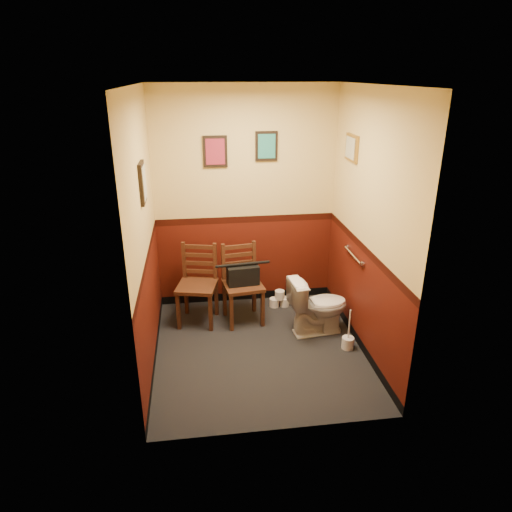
% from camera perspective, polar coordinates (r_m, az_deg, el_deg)
% --- Properties ---
extents(floor, '(2.20, 2.40, 0.00)m').
position_cam_1_polar(floor, '(5.06, 0.39, -11.64)').
color(floor, black).
rests_on(floor, ground).
extents(ceiling, '(2.20, 2.40, 0.00)m').
position_cam_1_polar(ceiling, '(4.21, 0.49, 20.63)').
color(ceiling, silver).
rests_on(ceiling, ground).
extents(wall_back, '(2.20, 0.00, 2.70)m').
position_cam_1_polar(wall_back, '(5.59, -1.32, 6.95)').
color(wall_back, '#451109').
rests_on(wall_back, ground).
extents(wall_front, '(2.20, 0.00, 2.70)m').
position_cam_1_polar(wall_front, '(3.36, 3.34, -3.65)').
color(wall_front, '#451109').
rests_on(wall_front, ground).
extents(wall_left, '(0.00, 2.40, 2.70)m').
position_cam_1_polar(wall_left, '(4.44, -13.77, 2.28)').
color(wall_left, '#451109').
rests_on(wall_left, ground).
extents(wall_right, '(0.00, 2.40, 2.70)m').
position_cam_1_polar(wall_right, '(4.73, 13.77, 3.48)').
color(wall_right, '#451109').
rests_on(wall_right, ground).
extents(grab_bar, '(0.05, 0.56, 0.06)m').
position_cam_1_polar(grab_bar, '(5.07, 12.06, 0.09)').
color(grab_bar, silver).
rests_on(grab_bar, wall_right).
extents(framed_print_back_a, '(0.28, 0.04, 0.36)m').
position_cam_1_polar(framed_print_back_a, '(5.42, -5.13, 12.88)').
color(framed_print_back_a, black).
rests_on(framed_print_back_a, wall_back).
extents(framed_print_back_b, '(0.26, 0.04, 0.34)m').
position_cam_1_polar(framed_print_back_b, '(5.47, 1.32, 13.58)').
color(framed_print_back_b, black).
rests_on(framed_print_back_b, wall_back).
extents(framed_print_left, '(0.04, 0.30, 0.38)m').
position_cam_1_polar(framed_print_left, '(4.40, -13.98, 8.87)').
color(framed_print_left, black).
rests_on(framed_print_left, wall_left).
extents(framed_print_right, '(0.04, 0.34, 0.28)m').
position_cam_1_polar(framed_print_right, '(5.11, 11.85, 13.10)').
color(framed_print_right, olive).
rests_on(framed_print_right, wall_right).
extents(toilet, '(0.72, 0.46, 0.67)m').
position_cam_1_polar(toilet, '(5.26, 7.78, -6.19)').
color(toilet, white).
rests_on(toilet, floor).
extents(toilet_brush, '(0.13, 0.13, 0.47)m').
position_cam_1_polar(toilet_brush, '(5.14, 11.41, -10.50)').
color(toilet_brush, silver).
rests_on(toilet_brush, floor).
extents(chair_left, '(0.53, 0.53, 0.94)m').
position_cam_1_polar(chair_left, '(5.43, -7.29, -3.55)').
color(chair_left, '#552C19').
rests_on(chair_left, floor).
extents(chair_right, '(0.49, 0.49, 0.94)m').
position_cam_1_polar(chair_right, '(5.42, -1.75, -3.49)').
color(chair_right, '#552C19').
rests_on(chair_right, floor).
extents(handbag, '(0.38, 0.22, 0.27)m').
position_cam_1_polar(handbag, '(5.32, -1.66, -2.35)').
color(handbag, black).
rests_on(handbag, chair_right).
extents(tp_stack, '(0.25, 0.13, 0.22)m').
position_cam_1_polar(tp_stack, '(5.88, 2.95, -5.47)').
color(tp_stack, silver).
rests_on(tp_stack, floor).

